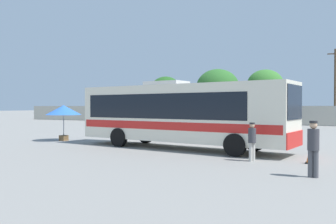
# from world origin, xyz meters

# --- Properties ---
(ground_plane) EXTENTS (300.00, 300.00, 0.00)m
(ground_plane) POSITION_xyz_m (0.00, 10.00, 0.00)
(ground_plane) COLOR gray
(perimeter_wall) EXTENTS (80.00, 0.30, 2.31)m
(perimeter_wall) POSITION_xyz_m (0.00, 26.77, 1.16)
(perimeter_wall) COLOR #B2AD9E
(perimeter_wall) RESTS_ON ground_plane
(coach_bus_cream_red) EXTENTS (12.23, 4.19, 3.62)m
(coach_bus_cream_red) POSITION_xyz_m (0.11, -0.59, 1.93)
(coach_bus_cream_red) COLOR silver
(coach_bus_cream_red) RESTS_ON ground_plane
(attendant_by_bus_door) EXTENTS (0.45, 0.45, 1.59)m
(attendant_by_bus_door) POSITION_xyz_m (4.74, -3.33, 0.91)
(attendant_by_bus_door) COLOR #B7B2A8
(attendant_by_bus_door) RESTS_ON ground_plane
(passenger_waiting_on_apron) EXTENTS (0.37, 0.37, 1.80)m
(passenger_waiting_on_apron) POSITION_xyz_m (7.25, -5.78, 1.02)
(passenger_waiting_on_apron) COLOR #4C4C51
(passenger_waiting_on_apron) RESTS_ON ground_plane
(vendor_umbrella_near_gate_blue) EXTENTS (2.31, 2.31, 2.33)m
(vendor_umbrella_near_gate_blue) POSITION_xyz_m (-8.37, -0.13, 1.98)
(vendor_umbrella_near_gate_blue) COLOR gray
(vendor_umbrella_near_gate_blue) RESTS_ON ground_plane
(parked_car_leftmost_maroon) EXTENTS (4.14, 2.16, 1.49)m
(parked_car_leftmost_maroon) POSITION_xyz_m (-10.80, 22.34, 0.79)
(parked_car_leftmost_maroon) COLOR maroon
(parked_car_leftmost_maroon) RESTS_ON ground_plane
(parked_car_second_silver) EXTENTS (4.29, 2.23, 1.52)m
(parked_car_second_silver) POSITION_xyz_m (-5.05, 22.90, 0.80)
(parked_car_second_silver) COLOR #B7BABF
(parked_car_second_silver) RESTS_ON ground_plane
(parked_car_third_dark_blue) EXTENTS (4.35, 2.22, 1.44)m
(parked_car_third_dark_blue) POSITION_xyz_m (1.03, 22.11, 0.77)
(parked_car_third_dark_blue) COLOR navy
(parked_car_third_dark_blue) RESTS_ON ground_plane
(utility_pole_near) EXTENTS (1.78, 0.52, 9.32)m
(utility_pole_near) POSITION_xyz_m (7.06, 30.37, 4.85)
(utility_pole_near) COLOR #4C3823
(utility_pole_near) RESTS_ON ground_plane
(roadside_tree_left) EXTENTS (4.75, 4.75, 6.85)m
(roadside_tree_left) POSITION_xyz_m (-16.57, 30.86, 4.82)
(roadside_tree_left) COLOR brown
(roadside_tree_left) RESTS_ON ground_plane
(roadside_tree_midleft) EXTENTS (5.94, 5.94, 7.46)m
(roadside_tree_midleft) POSITION_xyz_m (-7.77, 29.54, 4.93)
(roadside_tree_midleft) COLOR brown
(roadside_tree_midleft) RESTS_ON ground_plane
(roadside_tree_midright) EXTENTS (4.80, 4.80, 7.18)m
(roadside_tree_midright) POSITION_xyz_m (-1.40, 30.36, 5.12)
(roadside_tree_midright) COLOR brown
(roadside_tree_midright) RESTS_ON ground_plane
(traffic_cone_on_apron) EXTENTS (0.36, 0.36, 0.64)m
(traffic_cone_on_apron) POSITION_xyz_m (6.92, -2.89, 0.31)
(traffic_cone_on_apron) COLOR black
(traffic_cone_on_apron) RESTS_ON ground_plane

